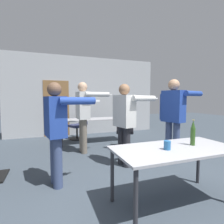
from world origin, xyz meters
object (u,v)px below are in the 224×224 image
object	(u,v)px
person_far_watching	(125,117)
drink_cup	(168,145)
person_center_tall	(83,111)
beer_bottle	(193,133)
person_left_plaid	(173,112)
office_chair_side_rolled	(125,133)
person_near_casual	(56,125)
office_chair_near_pushed	(79,126)

from	to	relation	value
person_far_watching	drink_cup	distance (m)	1.50
person_center_tall	beer_bottle	size ratio (longest dim) A/B	5.15
person_left_plaid	office_chair_side_rolled	world-z (taller)	person_left_plaid
person_near_casual	drink_cup	size ratio (longest dim) A/B	14.64
person_left_plaid	drink_cup	xyz separation A→B (m)	(-1.21, -1.37, -0.28)
person_center_tall	office_chair_side_rolled	world-z (taller)	person_center_tall
person_near_casual	drink_cup	bearing A→B (deg)	38.92
person_far_watching	person_center_tall	distance (m)	1.34
person_near_casual	beer_bottle	xyz separation A→B (m)	(1.74, -1.05, -0.06)
person_center_tall	office_chair_near_pushed	size ratio (longest dim) A/B	1.96
person_far_watching	person_near_casual	world-z (taller)	person_far_watching
person_center_tall	person_far_watching	bearing A→B (deg)	24.59
person_left_plaid	office_chair_side_rolled	bearing A→B (deg)	-170.77
beer_bottle	drink_cup	world-z (taller)	beer_bottle
person_near_casual	office_chair_side_rolled	world-z (taller)	person_near_casual
drink_cup	beer_bottle	bearing A→B (deg)	6.69
office_chair_near_pushed	beer_bottle	world-z (taller)	beer_bottle
person_far_watching	drink_cup	world-z (taller)	person_far_watching
beer_bottle	person_left_plaid	bearing A→B (deg)	60.14
person_far_watching	office_chair_side_rolled	world-z (taller)	person_far_watching
person_left_plaid	office_chair_near_pushed	xyz separation A→B (m)	(-1.63, 2.87, -0.66)
office_chair_near_pushed	person_left_plaid	bearing A→B (deg)	-176.65
person_near_casual	drink_cup	xyz separation A→B (m)	(1.28, -1.10, -0.17)
person_far_watching	person_near_casual	bearing A→B (deg)	-87.41
office_chair_near_pushed	drink_cup	bearing A→B (deg)	159.35
person_far_watching	drink_cup	bearing A→B (deg)	-16.49
person_center_tall	beer_bottle	xyz separation A→B (m)	(1.00, -2.61, -0.16)
beer_bottle	drink_cup	distance (m)	0.47
person_left_plaid	person_near_casual	xyz separation A→B (m)	(-2.49, -0.27, -0.11)
person_center_tall	drink_cup	bearing A→B (deg)	8.03
drink_cup	person_far_watching	bearing A→B (deg)	86.87
person_near_casual	office_chair_side_rolled	size ratio (longest dim) A/B	1.77
office_chair_side_rolled	beer_bottle	xyz separation A→B (m)	(-0.15, -2.56, 0.49)
office_chair_side_rolled	office_chair_near_pushed	size ratio (longest dim) A/B	1.01
office_chair_near_pushed	beer_bottle	xyz separation A→B (m)	(0.87, -4.19, 0.49)
person_far_watching	person_left_plaid	size ratio (longest dim) A/B	0.93
person_center_tall	person_near_casual	size ratio (longest dim) A/B	1.10
person_far_watching	person_left_plaid	distance (m)	1.14
person_left_plaid	office_chair_near_pushed	size ratio (longest dim) A/B	1.97
person_far_watching	beer_bottle	distance (m)	1.49
office_chair_side_rolled	office_chair_near_pushed	bearing A→B (deg)	149.23
person_left_plaid	beer_bottle	distance (m)	1.53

